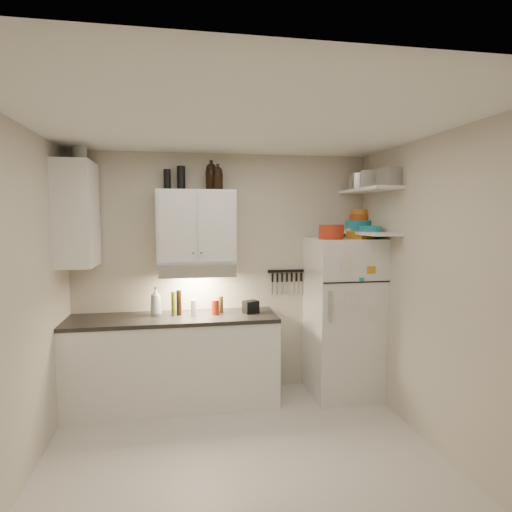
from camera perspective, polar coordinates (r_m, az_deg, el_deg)
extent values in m
cube|color=beige|center=(3.71, -1.51, -26.21)|extent=(3.20, 3.00, 0.02)
cube|color=white|center=(3.24, -1.63, 17.43)|extent=(3.20, 3.00, 0.02)
cube|color=beige|center=(4.71, -4.31, -2.41)|extent=(3.20, 0.02, 2.60)
cube|color=beige|center=(3.39, -29.76, -6.11)|extent=(0.02, 3.00, 2.60)
cube|color=beige|center=(3.81, 23.22, -4.65)|extent=(0.02, 3.00, 2.60)
cube|color=white|center=(4.58, -10.89, -13.78)|extent=(2.10, 0.60, 0.88)
cube|color=#262421|center=(4.45, -11.00, -8.18)|extent=(2.10, 0.62, 0.04)
cube|color=white|center=(4.47, -7.97, 3.91)|extent=(0.80, 0.33, 0.75)
cube|color=white|center=(4.44, -22.79, 5.15)|extent=(0.33, 0.55, 1.00)
cube|color=silver|center=(4.44, -7.86, -1.74)|extent=(0.76, 0.46, 0.12)
cube|color=white|center=(4.75, 11.52, -7.96)|extent=(0.70, 0.68, 1.70)
cube|color=white|center=(4.58, 14.81, 8.51)|extent=(0.30, 0.95, 0.03)
cube|color=white|center=(4.58, 14.68, 3.00)|extent=(0.30, 0.95, 0.03)
cube|color=black|center=(4.80, 4.07, -2.01)|extent=(0.42, 0.02, 0.03)
cylinder|color=#AC2A14|center=(4.40, 10.00, 3.18)|extent=(0.31, 0.31, 0.15)
cube|color=orange|center=(4.58, 13.69, 2.75)|extent=(0.25, 0.28, 0.08)
cylinder|color=silver|center=(4.63, 12.24, 2.97)|extent=(0.08, 0.08, 0.10)
cylinder|color=silver|center=(4.92, 13.65, 9.55)|extent=(0.33, 0.33, 0.18)
cube|color=#AAAAAD|center=(4.60, 14.85, 9.81)|extent=(0.22, 0.21, 0.18)
cube|color=#AAAAAD|center=(4.31, 17.38, 10.02)|extent=(0.21, 0.21, 0.17)
cylinder|color=teal|center=(4.91, 13.50, 4.00)|extent=(0.28, 0.28, 0.11)
cylinder|color=#E64B15|center=(4.99, 13.69, 5.04)|extent=(0.22, 0.22, 0.07)
cylinder|color=orange|center=(4.99, 13.71, 5.74)|extent=(0.17, 0.17, 0.06)
cylinder|color=teal|center=(4.52, 14.97, 3.52)|extent=(0.24, 0.24, 0.06)
cylinder|color=black|center=(4.56, -9.95, 10.18)|extent=(0.10, 0.10, 0.25)
cylinder|color=black|center=(4.56, -11.76, 9.93)|extent=(0.10, 0.10, 0.21)
cylinder|color=silver|center=(4.60, -22.49, 12.56)|extent=(0.17, 0.17, 0.18)
imported|color=white|center=(4.51, -13.22, -5.66)|extent=(0.17, 0.17, 0.33)
cylinder|color=brown|center=(4.53, -4.75, -6.45)|extent=(0.07, 0.07, 0.18)
cylinder|color=#596118|center=(4.45, -10.95, -6.25)|extent=(0.06, 0.06, 0.25)
cylinder|color=black|center=(4.47, -10.23, -6.14)|extent=(0.06, 0.06, 0.26)
cylinder|color=silver|center=(4.44, -8.34, -6.82)|extent=(0.06, 0.06, 0.16)
cylinder|color=#AC2A14|center=(4.46, -5.47, -6.81)|extent=(0.09, 0.09, 0.15)
cube|color=black|center=(4.51, -0.71, -6.80)|extent=(0.18, 0.16, 0.13)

